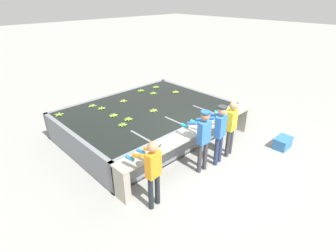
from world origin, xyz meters
TOP-DOWN VIEW (x-y plane):
  - ground_plane at (0.00, 0.00)m, footprint 80.00×80.00m
  - wash_tank at (0.00, 2.26)m, footprint 4.92×3.63m
  - work_ledge at (0.00, 0.23)m, footprint 4.92×0.45m
  - worker_0 at (-1.99, -0.36)m, footprint 0.45×0.72m
  - worker_1 at (-0.29, -0.26)m, footprint 0.43×0.73m
  - worker_2 at (0.25, -0.34)m, footprint 0.47×0.74m
  - worker_3 at (0.80, -0.31)m, footprint 0.47×0.73m
  - banana_bunch_floating_0 at (1.56, 3.52)m, footprint 0.28×0.28m
  - banana_bunch_floating_1 at (-0.17, 3.19)m, footprint 0.27×0.28m
  - banana_bunch_floating_2 at (0.03, 1.91)m, footprint 0.28×0.26m
  - banana_bunch_floating_3 at (1.04, 3.08)m, footprint 0.28×0.28m
  - banana_bunch_floating_4 at (-0.88, 1.96)m, footprint 0.28×0.28m
  - banana_bunch_floating_5 at (-1.11, 3.54)m, footprint 0.27×0.28m
  - banana_bunch_floating_6 at (1.69, 2.61)m, footprint 0.28×0.28m
  - banana_bunch_floating_7 at (0.89, 3.60)m, footprint 0.28×0.28m
  - banana_bunch_floating_8 at (-2.16, 3.62)m, footprint 0.28×0.27m
  - banana_bunch_floating_9 at (-1.04, 2.46)m, footprint 0.28×0.28m
  - banana_bunch_floating_10 at (-1.21, 1.77)m, footprint 0.28×0.28m
  - banana_bunch_floating_11 at (-1.01, 3.16)m, footprint 0.28×0.27m
  - knife_0 at (-1.15, 0.30)m, footprint 0.33×0.18m
  - crate at (2.25, -1.24)m, footprint 0.55×0.39m

SIDE VIEW (x-z plane):
  - ground_plane at x=0.00m, z-range 0.00..0.00m
  - crate at x=2.25m, z-range 0.00..0.33m
  - wash_tank at x=0.00m, z-range -0.01..0.85m
  - work_ledge at x=0.00m, z-range 0.19..1.05m
  - knife_0 at x=-1.15m, z-range 0.86..0.88m
  - banana_bunch_floating_0 at x=1.56m, z-range 0.84..0.91m
  - banana_bunch_floating_4 at x=-0.88m, z-range 0.84..0.91m
  - banana_bunch_floating_6 at x=1.69m, z-range 0.84..0.91m
  - banana_bunch_floating_7 at x=0.89m, z-range 0.84..0.91m
  - banana_bunch_floating_9 at x=-1.04m, z-range 0.84..0.91m
  - banana_bunch_floating_10 at x=-1.21m, z-range 0.84..0.91m
  - banana_bunch_floating_2 at x=0.03m, z-range 0.84..0.91m
  - banana_bunch_floating_3 at x=1.04m, z-range 0.84..0.91m
  - banana_bunch_floating_11 at x=-1.01m, z-range 0.84..0.91m
  - banana_bunch_floating_1 at x=-0.17m, z-range 0.84..0.91m
  - banana_bunch_floating_5 at x=-1.11m, z-range 0.84..0.91m
  - banana_bunch_floating_8 at x=-2.16m, z-range 0.84..0.91m
  - worker_0 at x=-1.99m, z-range 0.15..1.71m
  - worker_3 at x=0.80m, z-range 0.15..1.74m
  - worker_2 at x=0.25m, z-range 0.17..1.81m
  - worker_1 at x=-0.29m, z-range 0.17..1.82m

